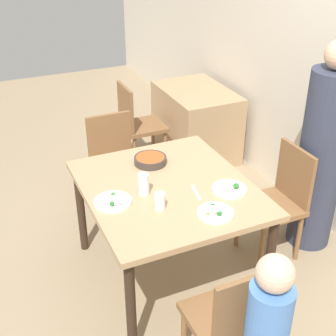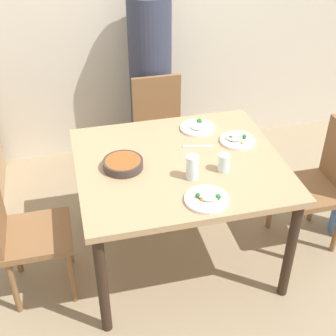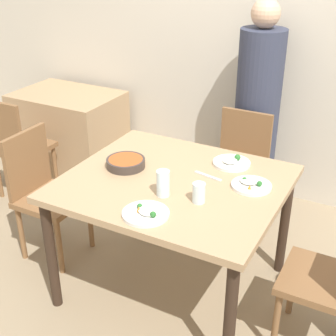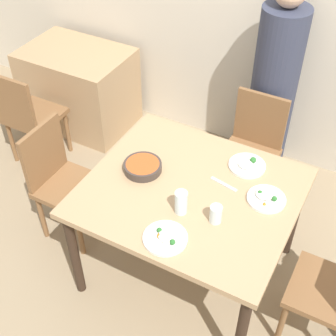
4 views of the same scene
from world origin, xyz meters
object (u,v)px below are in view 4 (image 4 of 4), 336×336
Objects in this scene: plate_rice_adult at (166,237)px; bowl_curry at (143,167)px; chair_adult_spot at (252,148)px; glass_water_tall at (216,214)px; person_adult at (272,94)px.

bowl_curry is at bearing 133.31° from plate_rice_adult.
chair_adult_spot is 8.09× the size of glass_water_tall.
plate_rice_adult is at bearing -91.47° from chair_adult_spot.
chair_adult_spot is 1.30m from plate_rice_adult.
chair_adult_spot is at bearing -90.00° from person_adult.
chair_adult_spot is 0.44m from person_adult.
glass_water_tall is at bearing -82.14° from chair_adult_spot.
person_adult is 1.27m from bowl_curry.
glass_water_tall is at bearing -84.09° from person_adult.
chair_adult_spot is 3.70× the size of plate_rice_adult.
person_adult is 1.60m from plate_rice_adult.
person_adult reaches higher than chair_adult_spot.
glass_water_tall reaches higher than bowl_curry.
plate_rice_adult is (-0.03, -1.26, 0.30)m from chair_adult_spot.
chair_adult_spot is at bearing 88.53° from plate_rice_adult.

